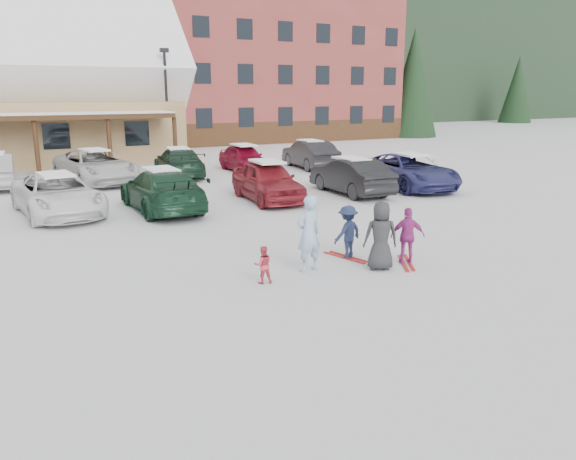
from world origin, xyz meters
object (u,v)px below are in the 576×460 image
parked_car_2 (58,195)px  parked_car_4 (267,181)px  child_navy (348,232)px  parked_car_5 (351,176)px  child_magenta (408,236)px  lamp_post (167,99)px  parked_car_11 (179,163)px  adult_skier (309,234)px  parked_car_12 (244,158)px  parked_car_13 (310,154)px  parked_car_10 (95,166)px  parked_car_6 (409,171)px  bystander_dark (381,236)px  alpine_hotel (231,40)px  toddler_red (263,265)px  parked_car_3 (162,190)px

parked_car_2 → parked_car_4: size_ratio=1.14×
child_navy → parked_car_5: bearing=-139.3°
child_magenta → child_navy: bearing=-15.8°
lamp_post → parked_car_11: (-1.35, -6.30, -3.01)m
parked_car_4 → parked_car_5: parked_car_4 is taller
adult_skier → parked_car_12: adult_skier is taller
parked_car_13 → child_magenta: bearing=73.9°
parked_car_10 → parked_car_6: bearing=-43.4°
child_magenta → parked_car_6: bearing=-99.4°
bystander_dark → parked_car_11: (0.30, 16.97, -0.11)m
alpine_hotel → parked_car_4: bearing=-110.1°
toddler_red → parked_car_13: bearing=-109.9°
toddler_red → parked_car_12: (6.95, 16.94, 0.28)m
parked_car_12 → toddler_red: bearing=-111.1°
toddler_red → child_magenta: child_magenta is taller
parked_car_12 → parked_car_13: size_ratio=0.89×
parked_car_5 → bystander_dark: bearing=61.8°
parked_car_3 → parked_car_4: bearing=179.1°
child_magenta → parked_car_11: parked_car_11 is taller
alpine_hotel → child_magenta: (-11.09, -37.90, -7.92)m
adult_skier → parked_car_4: adult_skier is taller
parked_car_6 → parked_car_11: (-8.01, 8.06, -0.03)m
child_navy → lamp_post: bearing=-109.2°
lamp_post → toddler_red: (-4.58, -22.87, -3.30)m
parked_car_6 → lamp_post: bearing=122.5°
child_navy → parked_car_3: (-2.57, 8.07, 0.07)m
parked_car_4 → parked_car_6: bearing=2.6°
parked_car_3 → parked_car_10: size_ratio=0.93×
adult_skier → parked_car_5: bearing=-137.6°
child_magenta → lamp_post: bearing=-61.3°
bystander_dark → parked_car_13: size_ratio=0.36×
parked_car_10 → toddler_red: bearing=-97.0°
toddler_red → parked_car_4: bearing=-103.1°
parked_car_12 → parked_car_13: (3.75, -0.62, 0.06)m
toddler_red → parked_car_5: (8.14, 8.51, 0.32)m
parked_car_4 → parked_car_5: 3.76m
parked_car_2 → parked_car_6: parked_car_6 is taller
lamp_post → parked_car_10: 8.82m
parked_car_3 → parked_car_5: (7.94, -0.31, -0.01)m
child_magenta → parked_car_3: 9.85m
parked_car_4 → parked_car_13: bearing=55.1°
toddler_red → parked_car_11: bearing=-87.7°
alpine_hotel → parked_car_4: size_ratio=6.91×
parked_car_6 → parked_car_2: bearing=-177.4°
parked_car_10 → child_navy: bearing=-87.0°
lamp_post → bystander_dark: (-1.65, -23.28, -2.90)m
parked_car_10 → parked_car_3: bearing=-92.4°
parked_car_2 → parked_car_13: size_ratio=1.11×
parked_car_6 → child_magenta: bearing=-122.5°
child_navy → parked_car_12: parked_car_12 is taller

